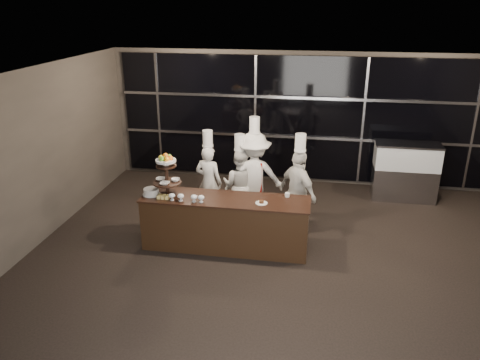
% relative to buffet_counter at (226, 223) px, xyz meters
% --- Properties ---
extents(room, '(10.00, 10.00, 10.00)m').
position_rel_buffet_counter_xyz_m(room, '(1.23, -1.57, 1.03)').
color(room, black).
rests_on(room, ground).
extents(window_wall, '(8.60, 0.10, 2.80)m').
position_rel_buffet_counter_xyz_m(window_wall, '(1.23, 3.37, 1.04)').
color(window_wall, black).
rests_on(window_wall, ground).
extents(buffet_counter, '(2.84, 0.74, 0.92)m').
position_rel_buffet_counter_xyz_m(buffet_counter, '(0.00, 0.00, 0.00)').
color(buffet_counter, black).
rests_on(buffet_counter, ground).
extents(display_stand, '(0.48, 0.48, 0.74)m').
position_rel_buffet_counter_xyz_m(display_stand, '(-1.00, -0.00, 0.87)').
color(display_stand, black).
rests_on(display_stand, buffet_counter).
extents(compotes, '(0.61, 0.11, 0.12)m').
position_rel_buffet_counter_xyz_m(compotes, '(-0.60, -0.22, 0.54)').
color(compotes, silver).
rests_on(compotes, buffet_counter).
extents(layer_cake, '(0.30, 0.30, 0.11)m').
position_rel_buffet_counter_xyz_m(layer_cake, '(-1.27, -0.05, 0.51)').
color(layer_cake, white).
rests_on(layer_cake, buffet_counter).
extents(pastry_squares, '(0.19, 0.13, 0.05)m').
position_rel_buffet_counter_xyz_m(pastry_squares, '(-1.02, -0.17, 0.48)').
color(pastry_squares, '#F1D876').
rests_on(pastry_squares, buffet_counter).
extents(small_plate, '(0.20, 0.20, 0.05)m').
position_rel_buffet_counter_xyz_m(small_plate, '(0.62, -0.10, 0.47)').
color(small_plate, white).
rests_on(small_plate, buffet_counter).
extents(chef_cup, '(0.08, 0.08, 0.07)m').
position_rel_buffet_counter_xyz_m(chef_cup, '(1.02, 0.25, 0.49)').
color(chef_cup, white).
rests_on(chef_cup, buffet_counter).
extents(display_case, '(1.33, 0.58, 1.24)m').
position_rel_buffet_counter_xyz_m(display_case, '(3.34, 2.73, 0.22)').
color(display_case, '#A5A5AA').
rests_on(display_case, ground).
extents(chef_a, '(0.60, 0.45, 1.77)m').
position_rel_buffet_counter_xyz_m(chef_a, '(-0.55, 1.12, 0.31)').
color(chef_a, white).
rests_on(chef_a, ground).
extents(chef_b, '(0.75, 0.62, 1.71)m').
position_rel_buffet_counter_xyz_m(chef_b, '(0.04, 1.18, 0.26)').
color(chef_b, white).
rests_on(chef_b, ground).
extents(chef_c, '(1.23, 0.87, 2.03)m').
position_rel_buffet_counter_xyz_m(chef_c, '(0.31, 1.25, 0.41)').
color(chef_c, white).
rests_on(chef_c, ground).
extents(chef_d, '(0.90, 0.94, 1.88)m').
position_rel_buffet_counter_xyz_m(chef_d, '(1.18, 0.79, 0.34)').
color(chef_d, silver).
rests_on(chef_d, ground).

